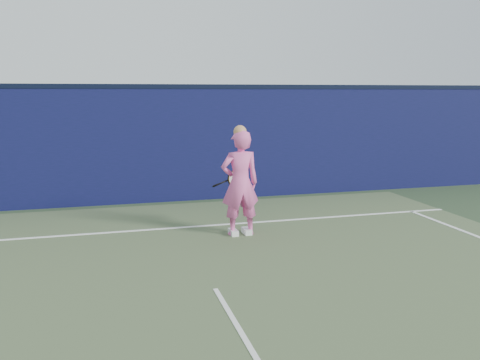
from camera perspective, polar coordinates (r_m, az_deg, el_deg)
name	(u,v)px	position (r m, az deg, el deg)	size (l,w,h in m)	color
ground	(236,325)	(5.59, -0.47, -15.93)	(80.00, 80.00, 0.00)	#2F492D
backstop_wall	(161,146)	(11.50, -8.82, 3.84)	(24.00, 0.40, 2.50)	#0C1137
wall_cap	(160,86)	(11.44, -8.99, 10.33)	(24.00, 0.42, 0.10)	black
player	(240,183)	(8.61, 0.00, -0.32)	(0.67, 0.45, 1.89)	pink
racket	(232,179)	(9.06, -0.88, 0.11)	(0.55, 0.19, 0.30)	black
court_lines	(244,338)	(5.30, 0.48, -17.30)	(11.00, 12.04, 0.01)	white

